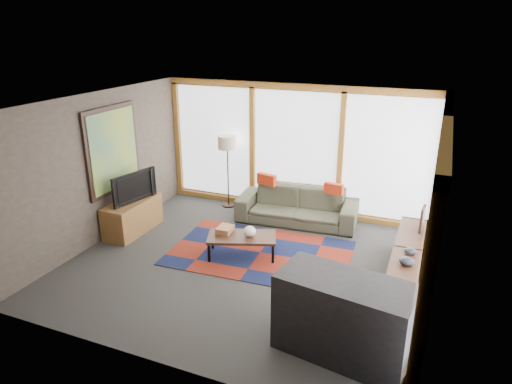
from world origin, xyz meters
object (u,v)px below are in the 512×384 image
at_px(bookshelf, 407,266).
at_px(television, 131,186).
at_px(sofa, 297,206).
at_px(coffee_table, 242,246).
at_px(bar_counter, 344,317).
at_px(floor_lamp, 228,172).
at_px(tv_console, 133,216).

xyz_separation_m(bookshelf, television, (-4.87, 0.02, 0.59)).
height_order(sofa, television, television).
distance_m(sofa, coffee_table, 1.76).
height_order(bookshelf, television, television).
xyz_separation_m(sofa, television, (-2.68, -1.54, 0.55)).
relative_size(television, bar_counter, 0.63).
distance_m(coffee_table, bookshelf, 2.61).
relative_size(sofa, bar_counter, 1.49).
height_order(floor_lamp, coffee_table, floor_lamp).
distance_m(coffee_table, bar_counter, 2.71).
height_order(tv_console, bar_counter, bar_counter).
bearing_deg(bar_counter, tv_console, 166.01).
bearing_deg(bookshelf, bar_counter, -106.19).
bearing_deg(coffee_table, sofa, 76.30).
bearing_deg(television, tv_console, -173.32).
distance_m(sofa, floor_lamp, 1.67).
height_order(tv_console, television, television).
bearing_deg(bar_counter, bookshelf, 83.02).
distance_m(floor_lamp, bar_counter, 4.91).
bearing_deg(sofa, bookshelf, -40.20).
height_order(coffee_table, bookshelf, bookshelf).
height_order(sofa, bookshelf, sofa).
xyz_separation_m(coffee_table, television, (-2.27, 0.16, 0.70)).
height_order(floor_lamp, television, floor_lamp).
xyz_separation_m(coffee_table, tv_console, (-2.27, 0.13, 0.12)).
bearing_deg(floor_lamp, sofa, -8.71).
bearing_deg(coffee_table, tv_console, 176.82).
xyz_separation_m(television, bar_counter, (4.33, -1.89, -0.40)).
xyz_separation_m(floor_lamp, coffee_table, (1.18, -1.95, -0.58)).
height_order(television, bar_counter, television).
relative_size(coffee_table, bar_counter, 0.73).
bearing_deg(bookshelf, tv_console, -179.81).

